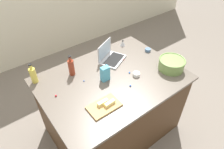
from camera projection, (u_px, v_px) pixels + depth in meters
ground_plane at (112, 127)px, 2.74m from camera, size 12.00×12.00×0.00m
island_counter at (112, 105)px, 2.45m from camera, size 1.54×1.13×0.90m
laptop at (110, 56)px, 2.38m from camera, size 0.37×0.34×0.22m
mixing_bowl_large at (172, 64)px, 2.24m from camera, size 0.30×0.30×0.13m
bottle_oil at (33, 75)px, 2.05m from camera, size 0.07×0.07×0.23m
bottle_soy at (71, 67)px, 2.14m from camera, size 0.07×0.07×0.25m
cutting_board at (104, 106)px, 1.84m from camera, size 0.30×0.19×0.02m
butter_stick_left at (110, 103)px, 1.83m from camera, size 0.11×0.04×0.04m
butter_stick_right at (103, 103)px, 1.84m from camera, size 0.11×0.04×0.04m
ramekin_small at (148, 50)px, 2.54m from camera, size 0.07×0.07×0.04m
ramekin_medium at (136, 74)px, 2.17m from camera, size 0.08×0.08×0.04m
kitchen_timer at (123, 43)px, 2.64m from camera, size 0.07×0.07×0.08m
candy_bag at (105, 74)px, 2.08m from camera, size 0.09×0.06×0.17m
candy_0 at (84, 81)px, 2.11m from camera, size 0.01×0.01×0.01m
candy_1 at (56, 96)px, 1.94m from camera, size 0.02×0.02×0.02m
candy_2 at (130, 73)px, 2.21m from camera, size 0.02×0.02×0.02m
candy_4 at (123, 59)px, 2.40m from camera, size 0.02×0.02×0.02m
candy_5 at (130, 86)px, 2.05m from camera, size 0.02×0.02×0.02m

